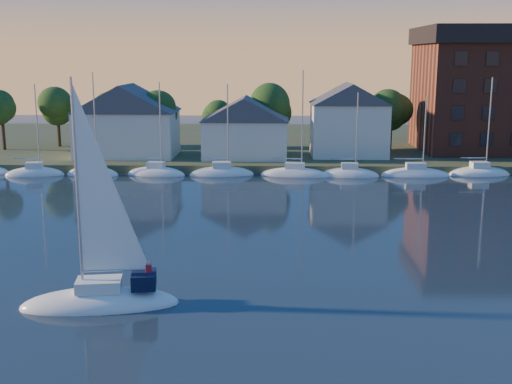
{
  "coord_description": "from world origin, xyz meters",
  "views": [
    {
      "loc": [
        -2.43,
        -28.2,
        14.3
      ],
      "look_at": [
        -3.68,
        22.0,
        3.64
      ],
      "focal_mm": 45.0,
      "sensor_mm": 36.0,
      "label": 1
    }
  ],
  "objects_px": {
    "clubhouse_centre": "(245,126)",
    "clubhouse_east": "(349,119)",
    "clubhouse_west": "(127,119)",
    "hero_sailboat": "(102,296)"
  },
  "relations": [
    {
      "from": "clubhouse_west",
      "to": "clubhouse_east",
      "type": "height_order",
      "value": "clubhouse_east"
    },
    {
      "from": "clubhouse_centre",
      "to": "clubhouse_east",
      "type": "relative_size",
      "value": 1.1
    },
    {
      "from": "clubhouse_east",
      "to": "hero_sailboat",
      "type": "bearing_deg",
      "value": -111.25
    },
    {
      "from": "clubhouse_centre",
      "to": "clubhouse_east",
      "type": "bearing_deg",
      "value": 8.13
    },
    {
      "from": "clubhouse_west",
      "to": "clubhouse_centre",
      "type": "distance_m",
      "value": 16.05
    },
    {
      "from": "clubhouse_east",
      "to": "hero_sailboat",
      "type": "height_order",
      "value": "hero_sailboat"
    },
    {
      "from": "clubhouse_west",
      "to": "hero_sailboat",
      "type": "distance_m",
      "value": 52.34
    },
    {
      "from": "clubhouse_centre",
      "to": "clubhouse_east",
      "type": "height_order",
      "value": "clubhouse_east"
    },
    {
      "from": "clubhouse_centre",
      "to": "hero_sailboat",
      "type": "distance_m",
      "value": 50.74
    },
    {
      "from": "clubhouse_west",
      "to": "clubhouse_centre",
      "type": "relative_size",
      "value": 1.18
    }
  ]
}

